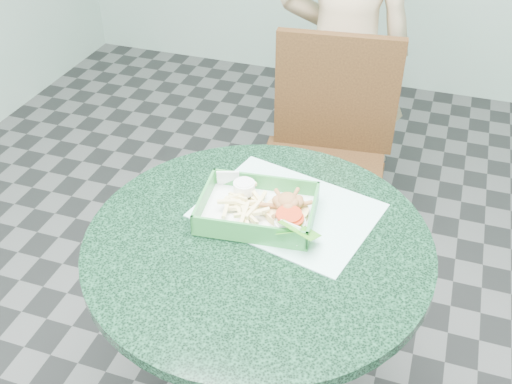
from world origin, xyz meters
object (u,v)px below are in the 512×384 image
(cafe_table, at_px, (258,292))
(dining_chair, at_px, (326,147))
(food_basket, at_px, (257,218))
(diner_person, at_px, (343,56))
(crab_sandwich, at_px, (286,213))
(sauce_ramekin, at_px, (247,192))

(cafe_table, relative_size, dining_chair, 0.92)
(cafe_table, distance_m, dining_chair, 0.83)
(dining_chair, xyz_separation_m, food_basket, (-0.02, -0.75, 0.23))
(diner_person, distance_m, food_basket, 1.10)
(crab_sandwich, relative_size, sauce_ramekin, 1.94)
(dining_chair, relative_size, sauce_ramekin, 16.28)
(dining_chair, xyz_separation_m, diner_person, (-0.03, 0.36, 0.21))
(dining_chair, bearing_deg, crab_sandwich, -92.49)
(cafe_table, xyz_separation_m, sauce_ramekin, (-0.07, 0.13, 0.22))
(diner_person, distance_m, sauce_ramekin, 1.05)
(cafe_table, bearing_deg, food_basket, 109.58)
(cafe_table, height_order, dining_chair, dining_chair)
(diner_person, bearing_deg, cafe_table, 78.94)
(food_basket, xyz_separation_m, sauce_ramekin, (-0.05, 0.06, 0.03))
(sauce_ramekin, bearing_deg, diner_person, 87.93)
(crab_sandwich, xyz_separation_m, sauce_ramekin, (-0.12, 0.05, 0.00))
(food_basket, bearing_deg, crab_sandwich, 5.58)
(food_basket, bearing_deg, diner_person, 90.50)
(dining_chair, xyz_separation_m, sauce_ramekin, (-0.07, -0.69, 0.27))
(diner_person, bearing_deg, crab_sandwich, 81.51)
(cafe_table, distance_m, crab_sandwich, 0.24)
(cafe_table, height_order, diner_person, diner_person)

